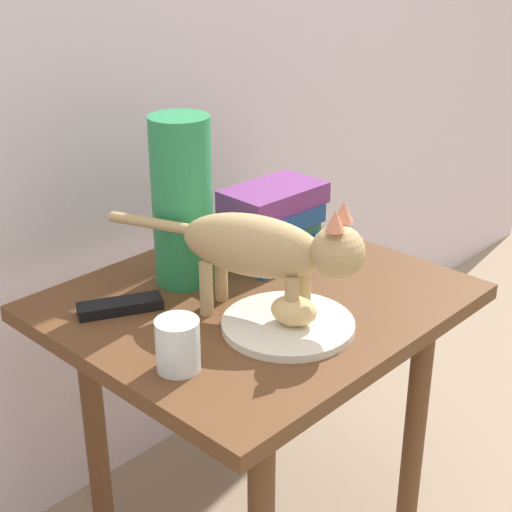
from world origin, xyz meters
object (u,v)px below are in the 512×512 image
green_vase (182,202)px  candle_jar (178,348)px  side_table (256,337)px  cat (268,249)px  plate (288,325)px  tv_remote (120,306)px  book_stack (272,222)px  bread_roll (294,311)px

green_vase → candle_jar: bearing=-133.5°
side_table → candle_jar: candle_jar is taller
cat → green_vase: bearing=90.0°
candle_jar → green_vase: bearing=46.5°
side_table → plate: size_ratio=3.07×
green_vase → tv_remote: 0.22m
side_table → book_stack: bearing=33.3°
plate → green_vase: size_ratio=0.71×
plate → candle_jar: bearing=169.4°
plate → book_stack: 0.31m
cat → book_stack: size_ratio=2.13×
green_vase → side_table: bearing=-71.6°
candle_jar → tv_remote: candle_jar is taller
green_vase → book_stack: bearing=-11.8°
candle_jar → book_stack: bearing=24.0°
side_table → tv_remote: size_ratio=4.70×
cat → green_vase: green_vase is taller
side_table → tv_remote: bearing=148.0°
book_stack → green_vase: bearing=168.2°
side_table → green_vase: bearing=108.4°
bread_roll → book_stack: (0.21, 0.24, 0.03)m
bread_roll → candle_jar: 0.22m
plate → bread_roll: bread_roll is taller
candle_jar → tv_remote: 0.23m
candle_jar → tv_remote: bearing=76.4°
side_table → candle_jar: 0.31m
tv_remote → plate: bearing=-31.1°
candle_jar → plate: bearing=-10.6°
side_table → candle_jar: (-0.27, -0.09, 0.13)m
bread_roll → tv_remote: (-0.16, 0.27, -0.03)m
bread_roll → green_vase: 0.31m
bread_roll → green_vase: size_ratio=0.25×
side_table → plate: 0.17m
side_table → bread_roll: size_ratio=8.81×
book_stack → green_vase: 0.22m
plate → bread_roll: (-0.00, -0.01, 0.03)m
side_table → bread_roll: 0.20m
plate → tv_remote: size_ratio=1.53×
plate → book_stack: bearing=47.6°
side_table → cat: (-0.05, -0.07, 0.22)m
plate → candle_jar: candle_jar is taller
tv_remote → candle_jar: bearing=-76.4°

